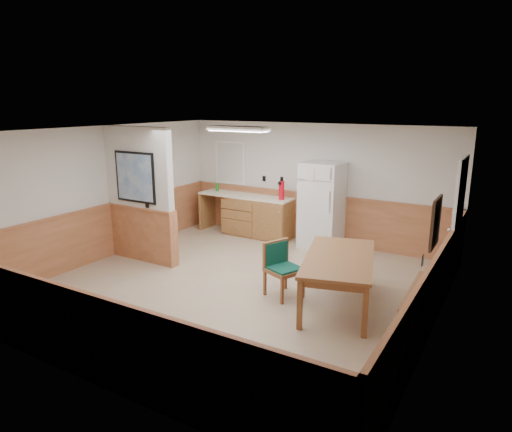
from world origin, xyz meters
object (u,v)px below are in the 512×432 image
Objects in this scene: refrigerator at (322,206)px; dining_bench at (421,298)px; fire_extinguisher at (282,190)px; soap_bottle at (217,187)px; dining_table at (339,262)px; dining_chair at (280,264)px.

refrigerator is 3.45m from dining_bench.
fire_extinguisher is 1.71m from soap_bottle.
refrigerator reaches higher than dining_table.
dining_table is 4.32× the size of fire_extinguisher.
dining_chair is (-0.91, -0.10, -0.17)m from dining_table.
soap_bottle is (-3.03, 2.63, 0.51)m from dining_chair.
soap_bottle is at bearing 131.71° from dining_table.
refrigerator is 0.84× the size of dining_table.
dining_bench is (2.45, -2.36, -0.54)m from refrigerator.
dining_table is at bearing -72.30° from fire_extinguisher.
refrigerator is 2.07× the size of dining_chair.
dining_bench is at bearing 27.90° from dining_chair.
soap_bottle is at bearing 153.55° from fire_extinguisher.
dining_table reaches higher than dining_bench.
dining_table is 2.46× the size of dining_chair.
dining_chair is 4.04m from soap_bottle.
fire_extinguisher reaches higher than dining_chair.
refrigerator reaches higher than dining_chair.
soap_bottle is (-3.93, 2.53, 0.34)m from dining_table.
fire_extinguisher reaches higher than dining_bench.
fire_extinguisher is (-3.39, 2.39, 0.77)m from dining_bench.
soap_bottle is (-1.71, 0.06, -0.11)m from fire_extinguisher.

